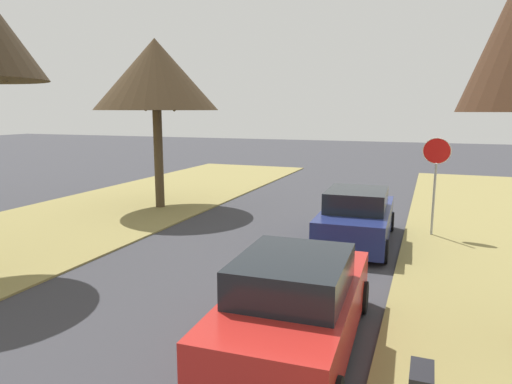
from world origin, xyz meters
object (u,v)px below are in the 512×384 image
Objects in this scene: parked_sedan_red at (295,305)px; stop_sign_far at (436,165)px; parked_sedan_navy at (357,218)px; street_tree_left_mid_b at (156,75)px.

stop_sign_far is at bearing 75.82° from parked_sedan_red.
street_tree_left_mid_b is at bearing 164.87° from parked_sedan_navy.
stop_sign_far is 0.66× the size of parked_sedan_navy.
stop_sign_far is 2.92m from parked_sedan_navy.
stop_sign_far is 10.37m from street_tree_left_mid_b.
parked_sedan_navy is at bearing -15.13° from street_tree_left_mid_b.
street_tree_left_mid_b reaches higher than parked_sedan_red.
stop_sign_far is at bearing -3.53° from street_tree_left_mid_b.
stop_sign_far is 0.46× the size of street_tree_left_mid_b.
parked_sedan_red and parked_sedan_navy have the same top height.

